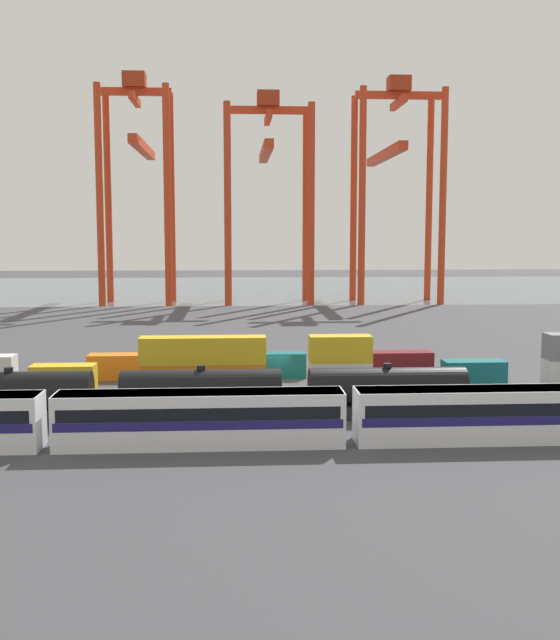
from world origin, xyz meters
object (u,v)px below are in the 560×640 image
(shipping_container_11, at_px, (118,367))
(gantry_crane_west, at_px, (138,168))
(shipping_container_6, at_px, (474,374))
(shipping_container_1, at_px, (63,378))
(passenger_train, at_px, (200,416))
(shipping_container_13, at_px, (375,364))
(freight_tank_row, at_px, (201,394))
(gantry_crane_central, at_px, (268,175))
(gantry_crane_east, at_px, (394,170))
(shipping_container_12, at_px, (248,365))

(shipping_container_11, xyz_separation_m, gantry_crane_west, (-8.82, 91.09, 28.39))
(shipping_container_6, bearing_deg, shipping_container_1, 180.00)
(passenger_train, distance_m, shipping_container_6, 32.54)
(shipping_container_13, bearing_deg, shipping_container_11, 180.00)
(shipping_container_11, height_order, shipping_container_13, same)
(passenger_train, distance_m, shipping_container_13, 31.03)
(shipping_container_1, distance_m, shipping_container_13, 31.88)
(freight_tank_row, distance_m, gantry_crane_central, 112.43)
(freight_tank_row, relative_size, shipping_container_1, 7.17)
(gantry_crane_west, bearing_deg, shipping_container_11, -84.47)
(gantry_crane_east, bearing_deg, shipping_container_11, -117.88)
(gantry_crane_west, bearing_deg, shipping_container_6, -65.40)
(shipping_container_1, xyz_separation_m, shipping_container_6, (39.92, 0.00, 0.00))
(gantry_crane_east, bearing_deg, passenger_train, -108.28)
(passenger_train, height_order, freight_tank_row, freight_tank_row)
(shipping_container_13, height_order, gantry_crane_west, gantry_crane_west)
(freight_tank_row, xyz_separation_m, gantry_crane_east, (38.98, 109.49, 27.54))
(gantry_crane_central, bearing_deg, passenger_train, -94.95)
(shipping_container_12, bearing_deg, gantry_crane_central, 86.06)
(passenger_train, distance_m, shipping_container_11, 27.47)
(shipping_container_11, bearing_deg, freight_tank_row, -62.38)
(passenger_train, height_order, shipping_container_13, passenger_train)
(freight_tank_row, bearing_deg, gantry_crane_west, 99.49)
(shipping_container_1, xyz_separation_m, shipping_container_12, (17.74, 6.18, 0.00))
(shipping_container_1, xyz_separation_m, gantry_crane_central, (24.00, 97.04, 26.92))
(shipping_container_11, distance_m, shipping_container_12, 13.53)
(shipping_container_6, height_order, gantry_crane_central, gantry_crane_central)
(shipping_container_13, bearing_deg, shipping_container_12, 180.00)
(gantry_crane_central, xyz_separation_m, gantry_crane_east, (28.61, 0.62, 1.45))
(gantry_crane_west, xyz_separation_m, gantry_crane_central, (28.61, -0.23, -1.47))
(shipping_container_1, height_order, shipping_container_13, same)
(gantry_crane_central, relative_size, gantry_crane_east, 0.93)
(shipping_container_11, relative_size, shipping_container_13, 0.50)
(freight_tank_row, height_order, shipping_container_6, freight_tank_row)
(shipping_container_1, distance_m, gantry_crane_east, 114.50)
(shipping_container_12, bearing_deg, passenger_train, -98.51)
(shipping_container_12, height_order, gantry_crane_east, gantry_crane_east)
(shipping_container_6, bearing_deg, freight_tank_row, -155.77)
(shipping_container_12, bearing_deg, shipping_container_11, 180.00)
(shipping_container_1, relative_size, shipping_container_13, 0.50)
(gantry_crane_west, bearing_deg, shipping_container_13, -68.50)
(freight_tank_row, bearing_deg, shipping_container_6, 24.23)
(shipping_container_12, height_order, gantry_crane_central, gantry_crane_central)
(passenger_train, bearing_deg, shipping_container_11, 110.65)
(shipping_container_1, bearing_deg, shipping_container_13, 11.18)
(freight_tank_row, bearing_deg, passenger_train, -88.04)
(shipping_container_6, height_order, shipping_container_13, same)
(shipping_container_6, bearing_deg, gantry_crane_central, 99.32)
(shipping_container_6, distance_m, shipping_container_13, 10.63)
(passenger_train, xyz_separation_m, gantry_crane_central, (10.10, 116.56, 26.08))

